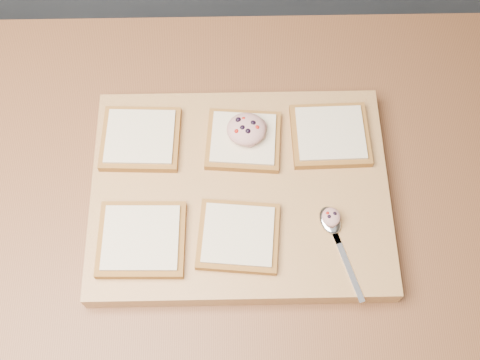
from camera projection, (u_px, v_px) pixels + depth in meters
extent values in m
plane|color=#515459|center=(226.00, 326.00, 1.79)|extent=(4.00, 4.00, 0.00)
cube|color=slate|center=(222.00, 288.00, 1.41)|extent=(1.90, 0.75, 0.84)
cube|color=brown|center=(215.00, 217.00, 1.00)|extent=(2.00, 0.80, 0.06)
cube|color=tan|center=(240.00, 192.00, 0.97)|extent=(0.47, 0.36, 0.04)
cube|color=olive|center=(141.00, 139.00, 0.98)|extent=(0.13, 0.12, 0.01)
cube|color=beige|center=(140.00, 136.00, 0.97)|extent=(0.11, 0.10, 0.00)
cube|color=olive|center=(243.00, 140.00, 0.98)|extent=(0.13, 0.12, 0.01)
cube|color=beige|center=(243.00, 138.00, 0.97)|extent=(0.11, 0.10, 0.00)
cube|color=olive|center=(330.00, 135.00, 0.99)|extent=(0.13, 0.12, 0.01)
cube|color=beige|center=(331.00, 133.00, 0.98)|extent=(0.11, 0.10, 0.00)
cube|color=olive|center=(142.00, 240.00, 0.91)|extent=(0.13, 0.12, 0.01)
cube|color=beige|center=(141.00, 237.00, 0.90)|extent=(0.12, 0.10, 0.00)
cube|color=olive|center=(238.00, 236.00, 0.91)|extent=(0.13, 0.12, 0.01)
cube|color=beige|center=(238.00, 234.00, 0.90)|extent=(0.11, 0.10, 0.00)
ellipsoid|color=tan|center=(246.00, 129.00, 0.96)|extent=(0.06, 0.06, 0.03)
sphere|color=black|center=(253.00, 123.00, 0.95)|extent=(0.01, 0.01, 0.01)
sphere|color=black|center=(238.00, 120.00, 0.96)|extent=(0.01, 0.01, 0.01)
sphere|color=black|center=(248.00, 131.00, 0.95)|extent=(0.01, 0.01, 0.01)
sphere|color=black|center=(242.00, 128.00, 0.95)|extent=(0.01, 0.01, 0.01)
sphere|color=#A5140C|center=(257.00, 127.00, 0.95)|extent=(0.01, 0.01, 0.01)
sphere|color=#A5140C|center=(244.00, 119.00, 0.96)|extent=(0.01, 0.01, 0.01)
sphere|color=#A5140C|center=(237.00, 131.00, 0.95)|extent=(0.01, 0.01, 0.01)
ellipsoid|color=silver|center=(330.00, 220.00, 0.92)|extent=(0.04, 0.05, 0.01)
cube|color=silver|center=(335.00, 235.00, 0.92)|extent=(0.02, 0.03, 0.00)
cube|color=silver|center=(347.00, 265.00, 0.90)|extent=(0.04, 0.12, 0.00)
ellipsoid|color=tan|center=(331.00, 217.00, 0.91)|extent=(0.03, 0.03, 0.02)
sphere|color=black|center=(335.00, 214.00, 0.91)|extent=(0.01, 0.01, 0.01)
sphere|color=black|center=(329.00, 217.00, 0.91)|extent=(0.01, 0.01, 0.01)
sphere|color=#A5140C|center=(328.00, 213.00, 0.91)|extent=(0.01, 0.01, 0.01)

